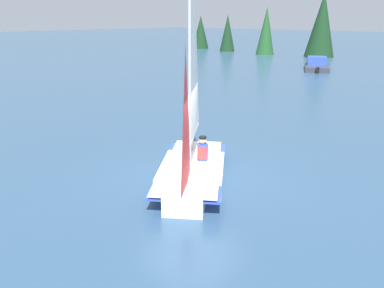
{
  "coord_description": "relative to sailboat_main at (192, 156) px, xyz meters",
  "views": [
    {
      "loc": [
        -6.48,
        6.89,
        4.27
      ],
      "look_at": [
        0.0,
        0.0,
        1.08
      ],
      "focal_mm": 35.0,
      "sensor_mm": 36.0,
      "label": 1
    }
  ],
  "objects": [
    {
      "name": "ground_plane",
      "position": [
        -0.03,
        0.04,
        -0.72
      ],
      "size": [
        260.0,
        260.0,
        0.0
      ],
      "primitive_type": "plane",
      "color": "#2D4C6B"
    },
    {
      "name": "sailboat_main",
      "position": [
        0.0,
        0.0,
        0.0
      ],
      "size": [
        3.79,
        4.24,
        5.55
      ],
      "rotation": [
        0.0,
        0.0,
        2.22
      ],
      "color": "white",
      "rests_on": "ground_plane"
    },
    {
      "name": "sailor_helm",
      "position": [
        0.02,
        -0.45,
        -0.09
      ],
      "size": [
        0.42,
        0.43,
        1.16
      ],
      "rotation": [
        0.0,
        0.0,
        2.22
      ],
      "color": "black",
      "rests_on": "ground_plane"
    },
    {
      "name": "sailor_crew",
      "position": [
        0.91,
        -0.77,
        -0.1
      ],
      "size": [
        0.42,
        0.43,
        1.16
      ],
      "rotation": [
        0.0,
        0.0,
        2.22
      ],
      "color": "black",
      "rests_on": "ground_plane"
    },
    {
      "name": "motorboat_distant",
      "position": [
        8.16,
        -24.48,
        -0.34
      ],
      "size": [
        3.72,
        4.69,
        1.11
      ],
      "rotation": [
        0.0,
        0.0,
        5.2
      ],
      "color": "#333842",
      "rests_on": "ground_plane"
    },
    {
      "name": "treeline_shore",
      "position": [
        19.12,
        -35.25,
        2.34
      ],
      "size": [
        21.36,
        4.54,
        7.11
      ],
      "color": "#143319",
      "rests_on": "ground_plane"
    }
  ]
}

